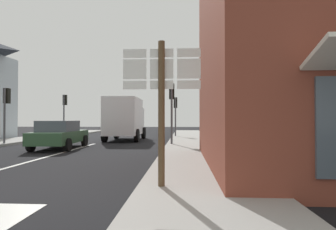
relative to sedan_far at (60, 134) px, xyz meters
The scene contains 10 objects.
ground_plane 1.47m from the sedan_far, 44.43° to the left, with size 80.00×80.00×0.00m, color black.
sidewalk_right 7.10m from the sedan_far, ahead, with size 2.93×44.00×0.14m, color #9E9B96.
lane_centre_stripe 3.33m from the sedan_far, 73.91° to the right, with size 0.16×12.00×0.01m, color silver.
sedan_far is the anchor object (origin of this frame).
delivery_truck 6.18m from the sedan_far, 68.78° to the left, with size 2.53×5.03×3.05m.
route_sign_post 10.16m from the sedan_far, 53.28° to the right, with size 1.66×0.14×3.20m.
traffic_light_near_right 6.38m from the sedan_far, 17.08° to the left, with size 0.30×0.49×3.62m.
traffic_light_near_left 4.65m from the sedan_far, 158.76° to the left, with size 0.30×0.49×3.39m.
traffic_light_far_right 10.88m from the sedan_far, 57.23° to the left, with size 0.30×0.49×3.41m.
traffic_light_far_left 10.39m from the sedan_far, 113.17° to the left, with size 0.30×0.49×3.71m.
Camera 1 is at (5.59, -4.62, 1.54)m, focal length 28.69 mm.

